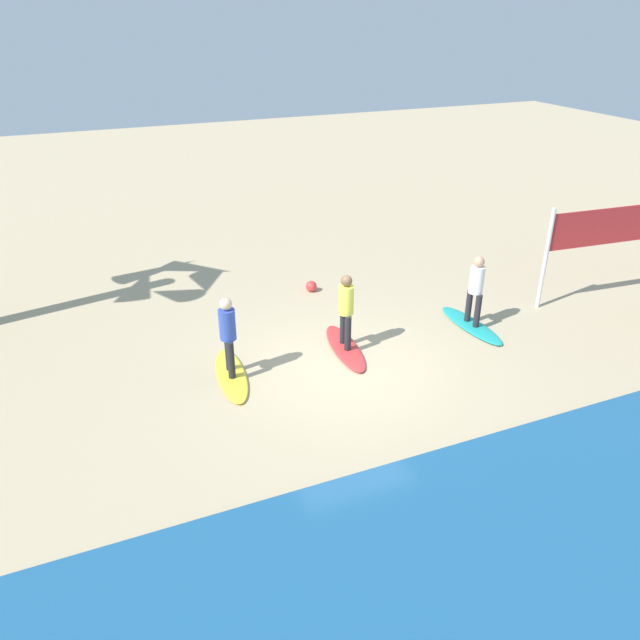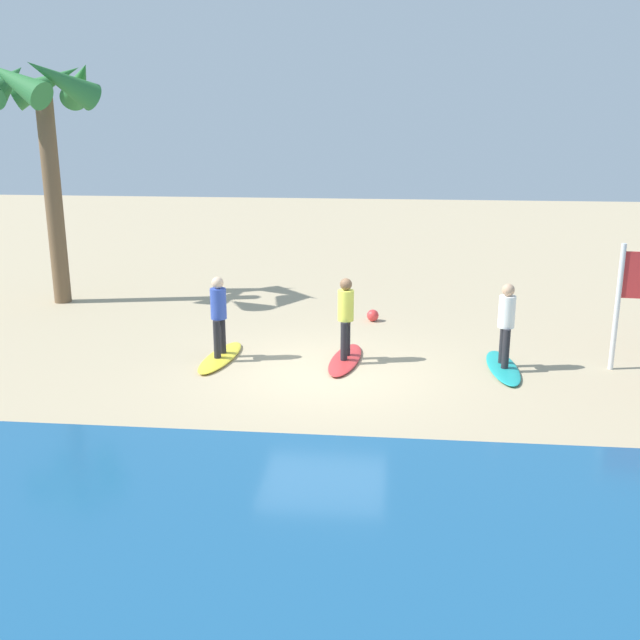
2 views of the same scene
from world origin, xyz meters
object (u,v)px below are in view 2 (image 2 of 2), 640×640
(surfboard_red, at_px, (345,360))
(surfer_red, at_px, (346,312))
(surfboard_yellow, at_px, (220,357))
(surfer_yellow, at_px, (219,311))
(surfboard_teal, at_px, (503,367))
(beach_ball, at_px, (373,315))
(palm_tree, at_px, (44,105))
(surfer_teal, at_px, (506,319))

(surfboard_red, height_order, surfer_red, surfer_red)
(surfboard_yellow, bearing_deg, surfer_yellow, 96.49)
(surfer_red, bearing_deg, surfboard_teal, 176.89)
(surfer_red, height_order, beach_ball, surfer_red)
(surfboard_red, distance_m, surfer_yellow, 2.74)
(beach_ball, bearing_deg, surfer_red, 81.57)
(surfboard_red, height_order, beach_ball, beach_ball)
(surfboard_teal, relative_size, palm_tree, 0.33)
(surfer_red, bearing_deg, beach_ball, -98.43)
(surfer_teal, bearing_deg, surfboard_teal, 0.00)
(surfboard_teal, height_order, palm_tree, palm_tree)
(surfer_teal, bearing_deg, palm_tree, -21.55)
(surfboard_yellow, bearing_deg, palm_tree, -122.50)
(surfboard_yellow, xyz_separation_m, beach_ball, (-3.01, -3.20, 0.10))
(surfer_red, height_order, surfboard_yellow, surfer_red)
(surfer_teal, bearing_deg, surfboard_yellow, -0.52)
(surfboard_teal, height_order, surfboard_yellow, same)
(beach_ball, bearing_deg, surfboard_yellow, 46.74)
(palm_tree, bearing_deg, surfboard_teal, 158.45)
(surfboard_teal, bearing_deg, palm_tree, -113.92)
(surfboard_teal, height_order, surfer_yellow, surfer_yellow)
(surfer_teal, height_order, surfer_yellow, same)
(surfboard_teal, relative_size, surfer_red, 1.28)
(surfer_red, relative_size, palm_tree, 0.26)
(surfboard_teal, xyz_separation_m, palm_tree, (10.94, -4.32, 5.01))
(surfboard_red, distance_m, surfboard_yellow, 2.55)
(surfer_yellow, xyz_separation_m, palm_tree, (5.27, -4.27, 4.01))
(surfer_teal, height_order, surfboard_yellow, surfer_teal)
(surfer_red, height_order, palm_tree, palm_tree)
(surfer_yellow, bearing_deg, surfer_teal, 179.48)
(surfer_teal, distance_m, surfer_red, 3.12)
(surfer_yellow, xyz_separation_m, beach_ball, (-3.01, -3.20, -0.89))
(surfboard_red, relative_size, surfboard_yellow, 1.00)
(surfboard_teal, distance_m, beach_ball, 4.20)
(surfer_teal, relative_size, surfer_red, 1.00)
(surfboard_red, relative_size, surfer_red, 1.28)
(surfer_teal, relative_size, surfer_yellow, 1.00)
(surfboard_teal, xyz_separation_m, surfboard_red, (3.11, -0.17, 0.00))
(surfer_yellow, distance_m, palm_tree, 7.88)
(surfboard_yellow, distance_m, surfer_yellow, 0.99)
(palm_tree, bearing_deg, surfboard_yellow, 141.01)
(surfer_teal, height_order, palm_tree, palm_tree)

